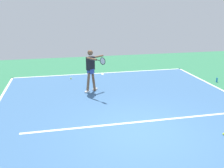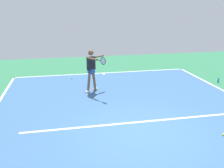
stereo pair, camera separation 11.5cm
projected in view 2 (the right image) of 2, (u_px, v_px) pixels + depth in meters
name	position (u px, v px, depth m)	size (l,w,h in m)	color
ground_plane	(142.00, 132.00, 7.36)	(23.48, 23.48, 0.00)	#2D754C
court_surface	(142.00, 132.00, 7.36)	(9.43, 13.89, 0.00)	#38608E
court_line_baseline_near	(103.00, 73.00, 13.80)	(9.43, 0.10, 0.01)	white
court_line_service	(136.00, 122.00, 7.96)	(7.07, 0.10, 0.01)	white
court_line_centre_mark	(104.00, 74.00, 13.62)	(0.10, 0.30, 0.01)	white
tennis_player	(92.00, 68.00, 10.55)	(0.94, 1.42, 1.81)	brown
tennis_ball_by_sideline	(223.00, 135.00, 7.13)	(0.07, 0.07, 0.07)	#C6E53D
tennis_ball_near_service_line	(72.00, 78.00, 12.69)	(0.07, 0.07, 0.07)	#CCE033
water_bottle	(218.00, 80.00, 12.06)	(0.07, 0.07, 0.22)	blue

